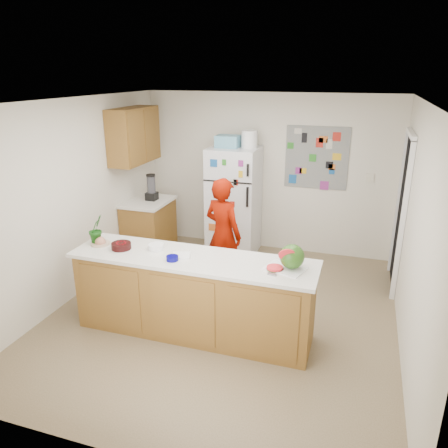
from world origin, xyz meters
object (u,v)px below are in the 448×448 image
(watermelon, at_px, (292,257))
(cherry_bowl, at_px, (121,246))
(person, at_px, (223,234))
(refrigerator, at_px, (234,201))

(watermelon, distance_m, cherry_bowl, 1.90)
(person, xyz_separation_m, watermelon, (1.08, -1.11, 0.29))
(watermelon, xyz_separation_m, cherry_bowl, (-1.90, -0.06, -0.10))
(refrigerator, relative_size, person, 1.11)
(person, distance_m, cherry_bowl, 1.44)
(watermelon, bearing_deg, refrigerator, 119.08)
(refrigerator, xyz_separation_m, watermelon, (1.31, -2.35, 0.21))
(refrigerator, bearing_deg, cherry_bowl, -103.77)
(watermelon, bearing_deg, cherry_bowl, -178.21)
(watermelon, height_order, cherry_bowl, watermelon)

